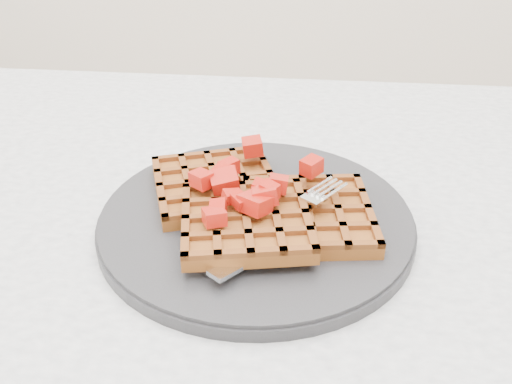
% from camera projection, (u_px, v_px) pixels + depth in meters
% --- Properties ---
extents(table, '(1.20, 0.80, 0.75)m').
position_uv_depth(table, '(359.00, 312.00, 0.62)').
color(table, silver).
rests_on(table, ground).
extents(plate, '(0.31, 0.31, 0.02)m').
position_uv_depth(plate, '(256.00, 220.00, 0.56)').
color(plate, '#242427').
rests_on(plate, table).
extents(waffles, '(0.24, 0.22, 0.03)m').
position_uv_depth(waffles, '(256.00, 205.00, 0.55)').
color(waffles, '#94511F').
rests_on(waffles, plate).
extents(strawberry_pile, '(0.15, 0.15, 0.02)m').
position_uv_depth(strawberry_pile, '(256.00, 179.00, 0.53)').
color(strawberry_pile, '#950500').
rests_on(strawberry_pile, waffles).
extents(fork, '(0.13, 0.16, 0.02)m').
position_uv_depth(fork, '(291.00, 230.00, 0.52)').
color(fork, silver).
rests_on(fork, plate).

